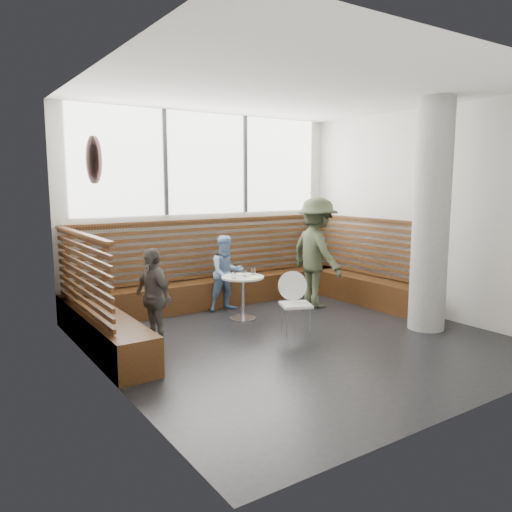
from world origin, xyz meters
TOP-DOWN VIEW (x-y plane):
  - room at (0.00, 0.00)m, footprint 5.00×5.00m
  - booth at (0.00, 1.77)m, footprint 5.00×2.50m
  - concrete_column at (1.85, -0.60)m, footprint 0.50×0.50m
  - wall_art at (-2.46, 0.40)m, footprint 0.03×0.50m
  - cafe_table at (-0.07, 1.26)m, footprint 0.64×0.64m
  - cafe_chair at (0.11, 0.26)m, footprint 0.41×0.40m
  - adult_man at (1.40, 1.28)m, footprint 0.77×1.23m
  - child_back at (0.01, 1.87)m, footprint 0.63×0.51m
  - child_left at (-1.67, 0.84)m, footprint 0.43×0.78m
  - plate_near at (-0.21, 1.39)m, footprint 0.18×0.18m
  - plate_far at (-0.01, 1.39)m, footprint 0.20×0.20m
  - glass_left at (-0.27, 1.19)m, footprint 0.07×0.07m
  - glass_mid at (-0.04, 1.24)m, footprint 0.07×0.07m
  - glass_right at (0.16, 1.31)m, footprint 0.07×0.07m
  - menu_card at (0.03, 1.08)m, footprint 0.23×0.17m

SIDE VIEW (x-z plane):
  - booth at x=0.00m, z-range -0.31..1.13m
  - cafe_table at x=-0.07m, z-range 0.14..0.80m
  - cafe_chair at x=0.11m, z-range 0.07..0.92m
  - child_back at x=0.01m, z-range 0.00..1.22m
  - child_left at x=-1.67m, z-range 0.00..1.26m
  - menu_card at x=0.03m, z-range 0.66..0.67m
  - plate_near at x=-0.21m, z-range 0.66..0.67m
  - plate_far at x=-0.01m, z-range 0.66..0.68m
  - glass_left at x=-0.27m, z-range 0.66..0.77m
  - glass_right at x=0.16m, z-range 0.66..0.77m
  - glass_mid at x=-0.04m, z-range 0.66..0.77m
  - adult_man at x=1.40m, z-range 0.00..1.82m
  - concrete_column at x=1.85m, z-range 0.00..3.20m
  - room at x=0.00m, z-range 0.00..3.20m
  - wall_art at x=-2.46m, z-range 2.05..2.55m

